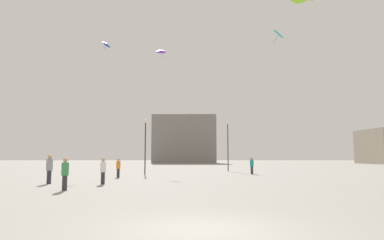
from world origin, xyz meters
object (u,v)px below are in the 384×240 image
(lamppost_east, at_px, (145,138))
(kite_cobalt_diamond, at_px, (107,45))
(lamppost_west, at_px, (228,138))
(person_in_grey, at_px, (49,168))
(person_in_teal, at_px, (252,165))
(kite_violet_diamond, at_px, (162,52))
(building_left_hall, at_px, (185,139))
(kite_cyan_delta, at_px, (278,37))
(person_in_white, at_px, (103,170))
(person_in_green, at_px, (65,172))
(person_in_orange, at_px, (118,167))

(lamppost_east, bearing_deg, kite_cobalt_diamond, 138.16)
(lamppost_west, bearing_deg, person_in_grey, -126.01)
(person_in_teal, height_order, kite_violet_diamond, kite_violet_diamond)
(lamppost_east, bearing_deg, person_in_teal, 0.60)
(building_left_hall, distance_m, lamppost_west, 51.45)
(person_in_teal, distance_m, building_left_hall, 58.74)
(lamppost_east, height_order, lamppost_west, lamppost_west)
(person_in_teal, xyz_separation_m, kite_violet_diamond, (-9.71, 8.90, 14.20))
(person_in_teal, height_order, kite_cobalt_diamond, kite_cobalt_diamond)
(building_left_hall, distance_m, lamppost_east, 58.35)
(kite_violet_diamond, bearing_deg, lamppost_west, -13.28)
(kite_cyan_delta, height_order, kite_cobalt_diamond, kite_cobalt_diamond)
(person_in_white, xyz_separation_m, lamppost_east, (1.18, 12.31, 2.69))
(person_in_grey, height_order, lamppost_west, lamppost_west)
(person_in_white, height_order, lamppost_east, lamppost_east)
(person_in_grey, bearing_deg, lamppost_west, -101.93)
(person_in_grey, xyz_separation_m, building_left_hall, (8.26, 70.06, 5.22))
(person_in_green, bearing_deg, building_left_hall, -80.67)
(person_in_orange, bearing_deg, lamppost_east, -13.12)
(kite_cobalt_diamond, xyz_separation_m, kite_violet_diamond, (6.01, 4.41, 0.61))
(kite_cyan_delta, relative_size, lamppost_west, 1.88)
(person_in_orange, height_order, person_in_white, person_in_white)
(person_in_white, xyz_separation_m, kite_cobalt_diamond, (-3.96, 16.92, 13.61))
(person_in_teal, relative_size, kite_violet_diamond, 0.12)
(lamppost_east, xyz_separation_m, lamppost_west, (9.04, 7.08, 0.30))
(person_in_orange, distance_m, person_in_grey, 7.28)
(person_in_teal, xyz_separation_m, building_left_hall, (-7.05, 58.07, 5.31))
(kite_cyan_delta, bearing_deg, person_in_green, -143.14)
(kite_cyan_delta, distance_m, kite_violet_diamond, 18.76)
(lamppost_west, bearing_deg, person_in_white, -117.80)
(person_in_teal, distance_m, kite_cobalt_diamond, 21.26)
(person_in_grey, bearing_deg, person_in_green, 143.74)
(person_in_green, height_order, kite_cyan_delta, kite_cyan_delta)
(person_in_white, relative_size, kite_cobalt_diamond, 0.12)
(person_in_teal, relative_size, person_in_grey, 0.91)
(kite_cyan_delta, relative_size, kite_cobalt_diamond, 0.81)
(building_left_hall, bearing_deg, lamppost_west, -83.84)
(person_in_green, distance_m, lamppost_east, 16.74)
(kite_cobalt_diamond, relative_size, kite_violet_diamond, 0.96)
(building_left_hall, bearing_deg, person_in_green, -94.37)
(person_in_white, height_order, kite_cyan_delta, kite_cyan_delta)
(person_in_grey, height_order, lamppost_east, lamppost_east)
(person_in_orange, xyz_separation_m, kite_cyan_delta, (13.50, -0.49, 11.08))
(person_in_green, bearing_deg, kite_cobalt_diamond, -68.24)
(person_in_white, relative_size, lamppost_west, 0.28)
(person_in_grey, relative_size, kite_violet_diamond, 0.13)
(person_in_grey, bearing_deg, kite_cyan_delta, -135.91)
(person_in_white, distance_m, person_in_green, 4.19)
(person_in_green, height_order, kite_violet_diamond, kite_violet_diamond)
(lamppost_east, bearing_deg, lamppost_west, 38.05)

